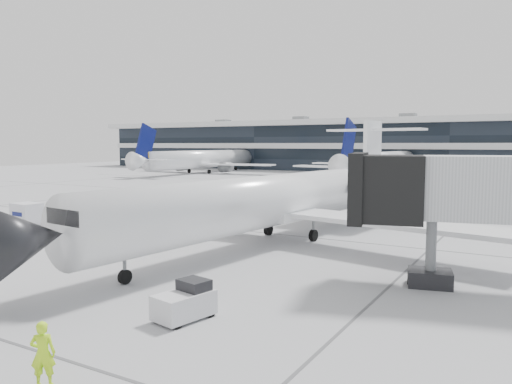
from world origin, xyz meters
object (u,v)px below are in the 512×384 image
Objects in this scene: regional_jet at (279,198)px; cargo_uld at (27,216)px; baggage_tug at (186,302)px; ramp_worker at (43,354)px.

regional_jet is 17.98m from cargo_uld.
ramp_worker is at bearing -79.06° from baggage_tug.
cargo_uld is at bearing 168.93° from baggage_tug.
regional_jet is at bearing -117.48° from ramp_worker.
ramp_worker is at bearing -31.06° from cargo_uld.
baggage_tug is at bearing -128.38° from ramp_worker.
regional_jet is 19.54m from ramp_worker.
cargo_uld is (-20.57, 14.27, 0.08)m from ramp_worker.
baggage_tug is 22.45m from cargo_uld.
regional_jet is at bearing 19.53° from cargo_uld.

